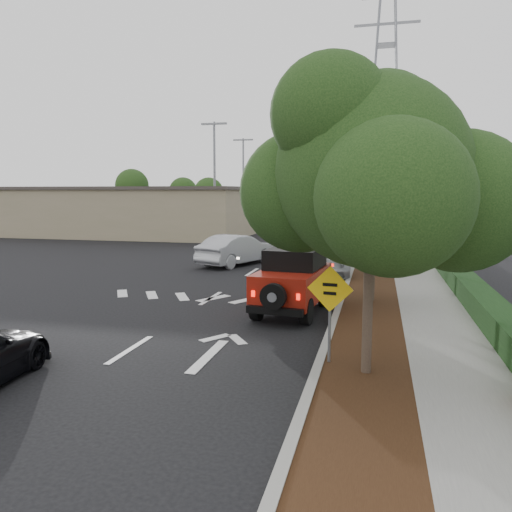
% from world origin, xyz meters
% --- Properties ---
extents(ground, '(120.00, 120.00, 0.00)m').
position_xyz_m(ground, '(0.00, 0.00, 0.00)').
color(ground, black).
rests_on(ground, ground).
extents(curb, '(0.20, 70.00, 0.15)m').
position_xyz_m(curb, '(4.60, 12.00, 0.07)').
color(curb, '#9E9B93').
rests_on(curb, ground).
extents(planting_strip, '(1.80, 70.00, 0.12)m').
position_xyz_m(planting_strip, '(5.60, 12.00, 0.06)').
color(planting_strip, black).
rests_on(planting_strip, ground).
extents(sidewalk, '(2.00, 70.00, 0.12)m').
position_xyz_m(sidewalk, '(7.50, 12.00, 0.06)').
color(sidewalk, gray).
rests_on(sidewalk, ground).
extents(hedge, '(0.80, 70.00, 0.80)m').
position_xyz_m(hedge, '(8.90, 12.00, 0.40)').
color(hedge, black).
rests_on(hedge, ground).
extents(commercial_building, '(22.00, 12.00, 4.00)m').
position_xyz_m(commercial_building, '(-16.00, 30.00, 2.00)').
color(commercial_building, gray).
rests_on(commercial_building, ground).
extents(transmission_tower, '(7.00, 4.00, 28.00)m').
position_xyz_m(transmission_tower, '(6.00, 48.00, 0.00)').
color(transmission_tower, slate).
rests_on(transmission_tower, ground).
extents(street_tree_near, '(3.80, 3.80, 5.92)m').
position_xyz_m(street_tree_near, '(5.60, -0.50, 0.00)').
color(street_tree_near, black).
rests_on(street_tree_near, ground).
extents(street_tree_mid, '(3.20, 3.20, 5.32)m').
position_xyz_m(street_tree_mid, '(5.60, 6.50, 0.00)').
color(street_tree_mid, black).
rests_on(street_tree_mid, ground).
extents(street_tree_far, '(3.40, 3.40, 5.62)m').
position_xyz_m(street_tree_far, '(5.60, 13.00, 0.00)').
color(street_tree_far, black).
rests_on(street_tree_far, ground).
extents(light_pole_a, '(2.00, 0.22, 9.00)m').
position_xyz_m(light_pole_a, '(-6.50, 26.00, 0.00)').
color(light_pole_a, slate).
rests_on(light_pole_a, ground).
extents(light_pole_b, '(2.00, 0.22, 9.00)m').
position_xyz_m(light_pole_b, '(-7.50, 38.00, 0.00)').
color(light_pole_b, slate).
rests_on(light_pole_b, ground).
extents(red_jeep, '(2.10, 4.06, 2.02)m').
position_xyz_m(red_jeep, '(3.22, 4.79, 1.03)').
color(red_jeep, black).
rests_on(red_jeep, ground).
extents(silver_suv_ahead, '(3.23, 5.34, 1.39)m').
position_xyz_m(silver_suv_ahead, '(3.20, 12.04, 0.69)').
color(silver_suv_ahead, '#B7BBBF').
rests_on(silver_suv_ahead, ground).
extents(silver_sedan_oncoming, '(3.35, 5.06, 1.58)m').
position_xyz_m(silver_sedan_oncoming, '(-1.37, 14.15, 0.79)').
color(silver_sedan_oncoming, '#A9ABB1').
rests_on(silver_sedan_oncoming, ground).
extents(parked_suv, '(4.08, 1.92, 1.35)m').
position_xyz_m(parked_suv, '(-8.25, 25.34, 0.68)').
color(parked_suv, '#9EA0A6').
rests_on(parked_suv, ground).
extents(speed_hump_sign, '(1.00, 0.15, 2.13)m').
position_xyz_m(speed_hump_sign, '(4.80, -0.08, 1.47)').
color(speed_hump_sign, slate).
rests_on(speed_hump_sign, ground).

